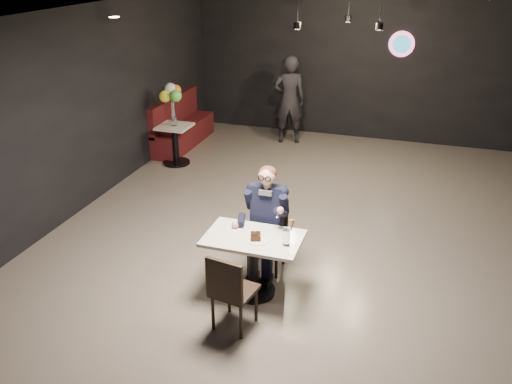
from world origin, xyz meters
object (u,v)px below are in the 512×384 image
(seated_man, at_px, (267,218))
(chair_far, at_px, (267,237))
(main_table, at_px, (253,265))
(booth_bench, at_px, (183,122))
(balloon_vase, at_px, (174,121))
(chair_near, at_px, (234,289))
(passerby, at_px, (289,100))
(sundae_glass, at_px, (286,237))
(side_table, at_px, (176,145))

(seated_man, bearing_deg, chair_far, 0.00)
(main_table, relative_size, booth_bench, 0.55)
(balloon_vase, bearing_deg, seated_man, -47.91)
(chair_near, height_order, balloon_vase, chair_near)
(chair_far, height_order, passerby, passerby)
(booth_bench, bearing_deg, seated_man, -53.06)
(chair_far, relative_size, balloon_vase, 5.82)
(booth_bench, distance_m, balloon_vase, 1.09)
(chair_far, xyz_separation_m, sundae_glass, (0.40, -0.61, 0.38))
(chair_near, xyz_separation_m, seated_man, (0.00, 1.19, 0.26))
(main_table, xyz_separation_m, sundae_glass, (0.40, -0.06, 0.47))
(chair_far, xyz_separation_m, side_table, (-2.70, 2.99, -0.10))
(main_table, distance_m, booth_bench, 5.44)
(sundae_glass, bearing_deg, booth_bench, 126.49)
(passerby, bearing_deg, chair_far, 85.43)
(main_table, xyz_separation_m, seated_man, (0.00, 0.55, 0.34))
(chair_near, xyz_separation_m, side_table, (-2.70, 4.18, -0.10))
(seated_man, bearing_deg, passerby, 101.78)
(main_table, xyz_separation_m, chair_far, (0.00, 0.55, 0.09))
(seated_man, relative_size, balloon_vase, 9.12)
(balloon_vase, bearing_deg, main_table, -52.66)
(main_table, relative_size, sundae_glass, 5.88)
(main_table, distance_m, chair_near, 0.65)
(main_table, relative_size, balloon_vase, 6.96)
(chair_far, height_order, sundae_glass, sundae_glass)
(chair_near, bearing_deg, chair_far, 99.65)
(side_table, bearing_deg, passerby, 47.93)
(main_table, bearing_deg, chair_near, -90.00)
(chair_far, height_order, side_table, chair_far)
(main_table, bearing_deg, balloon_vase, 127.34)
(main_table, relative_size, side_table, 1.52)
(sundae_glass, distance_m, balloon_vase, 4.75)
(side_table, height_order, balloon_vase, balloon_vase)
(seated_man, bearing_deg, chair_near, -90.00)
(chair_far, height_order, seated_man, seated_man)
(chair_far, xyz_separation_m, passerby, (-1.01, 4.86, 0.44))
(seated_man, height_order, balloon_vase, seated_man)
(side_table, bearing_deg, sundae_glass, -49.24)
(sundae_glass, distance_m, passerby, 5.64)
(main_table, xyz_separation_m, side_table, (-2.70, 3.54, -0.01))
(sundae_glass, xyz_separation_m, booth_bench, (-3.40, 4.60, -0.34))
(seated_man, distance_m, passerby, 4.96)
(passerby, bearing_deg, sundae_glass, 88.15)
(balloon_vase, distance_m, passerby, 2.52)
(passerby, bearing_deg, balloon_vase, 31.59)
(main_table, height_order, seated_man, seated_man)
(booth_bench, height_order, passerby, passerby)
(seated_man, bearing_deg, booth_bench, 126.94)
(sundae_glass, xyz_separation_m, passerby, (-1.41, 5.46, 0.06))
(passerby, bearing_deg, booth_bench, 7.27)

